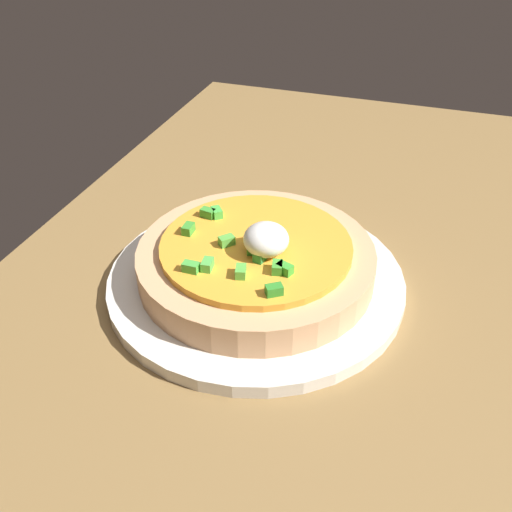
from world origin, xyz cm
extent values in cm
cube|color=olive|center=(0.00, 0.00, 1.64)|extent=(106.97, 69.39, 3.28)
cylinder|color=silver|center=(-4.67, -10.64, 3.87)|extent=(26.07, 26.07, 1.19)
cylinder|color=tan|center=(-4.67, -10.64, 5.84)|extent=(20.56, 20.56, 2.74)
cylinder|color=gold|center=(-4.67, -10.64, 7.52)|extent=(16.45, 16.45, 0.62)
ellipsoid|color=white|center=(-3.60, -9.41, 9.16)|extent=(3.76, 3.76, 2.66)
cube|color=green|center=(-7.62, -15.40, 8.23)|extent=(1.50, 1.42, 0.80)
cube|color=#2F8B2A|center=(1.34, -7.17, 8.23)|extent=(1.38, 1.51, 0.80)
cube|color=#4FB448|center=(-0.30, -13.14, 8.23)|extent=(1.36, 0.94, 0.80)
cube|color=green|center=(-1.43, -7.78, 8.23)|extent=(1.43, 1.08, 0.80)
cube|color=green|center=(-3.77, -9.51, 8.23)|extent=(1.39, 1.51, 0.80)
cube|color=green|center=(-4.29, -16.72, 8.23)|extent=(1.29, 0.81, 0.80)
cube|color=green|center=(-1.46, -7.17, 8.23)|extent=(1.20, 1.48, 0.80)
cube|color=green|center=(-7.28, -16.13, 8.23)|extent=(1.00, 1.40, 0.80)
cube|color=green|center=(0.72, -14.26, 8.23)|extent=(0.80, 1.28, 0.80)
cube|color=green|center=(-3.37, -10.51, 8.23)|extent=(1.43, 1.08, 0.80)
cube|color=#54B340|center=(-0.09, -10.32, 8.23)|extent=(1.44, 1.10, 0.80)
cube|color=#287A36|center=(-2.52, -9.51, 8.23)|extent=(1.43, 1.07, 0.80)
cube|color=#55AF3F|center=(-3.65, -12.91, 8.23)|extent=(1.49, 1.45, 0.80)
camera|label=1|loc=(33.42, 2.23, 35.41)|focal=40.31mm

